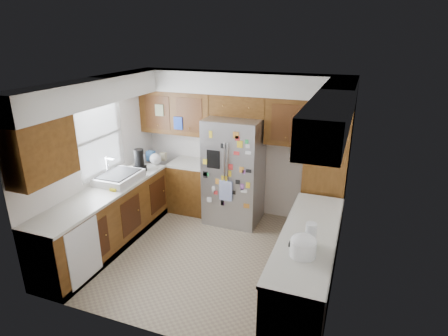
{
  "coord_description": "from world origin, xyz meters",
  "views": [
    {
      "loc": [
        1.91,
        -4.36,
        3.11
      ],
      "look_at": [
        0.14,
        0.35,
        1.27
      ],
      "focal_mm": 30.0,
      "sensor_mm": 36.0,
      "label": 1
    }
  ],
  "objects": [
    {
      "name": "sink_assembly",
      "position": [
        -1.5,
        0.1,
        0.99
      ],
      "size": [
        0.52,
        0.73,
        0.37
      ],
      "color": "silver",
      "rests_on": "left_counter_run"
    },
    {
      "name": "floor",
      "position": [
        0.0,
        0.0,
        0.0
      ],
      "size": [
        3.6,
        3.6,
        0.0
      ],
      "primitive_type": "plane",
      "color": "tan",
      "rests_on": "ground"
    },
    {
      "name": "fridge",
      "position": [
        -0.0,
        1.2,
        0.9
      ],
      "size": [
        0.9,
        0.79,
        1.8
      ],
      "color": "gray",
      "rests_on": "ground"
    },
    {
      "name": "left_counter_clutter",
      "position": [
        -1.45,
        0.83,
        1.05
      ],
      "size": [
        0.38,
        0.84,
        0.38
      ],
      "color": "black",
      "rests_on": "left_counter_run"
    },
    {
      "name": "bridge_cabinet",
      "position": [
        0.0,
        1.43,
        1.98
      ],
      "size": [
        0.96,
        0.34,
        0.35
      ],
      "primitive_type": "cube",
      "color": "#492A0E",
      "rests_on": "fridge"
    },
    {
      "name": "left_counter_run",
      "position": [
        -1.36,
        0.03,
        0.43
      ],
      "size": [
        1.36,
        3.2,
        0.92
      ],
      "color": "#492A0E",
      "rests_on": "ground"
    },
    {
      "name": "fridge_top_items",
      "position": [
        -0.18,
        1.4,
        2.28
      ],
      "size": [
        0.71,
        0.34,
        0.28
      ],
      "color": "#2736B9",
      "rests_on": "bridge_cabinet"
    },
    {
      "name": "room_shell",
      "position": [
        -0.11,
        0.36,
        1.82
      ],
      "size": [
        3.64,
        3.24,
        2.52
      ],
      "color": "white",
      "rests_on": "ground"
    },
    {
      "name": "paper_towel",
      "position": [
        1.54,
        -0.73,
        1.05
      ],
      "size": [
        0.12,
        0.12,
        0.27
      ],
      "primitive_type": "cylinder",
      "color": "white",
      "rests_on": "right_counter_run"
    },
    {
      "name": "right_counter_run",
      "position": [
        1.5,
        -0.47,
        0.42
      ],
      "size": [
        0.63,
        2.25,
        0.92
      ],
      "color": "#492A0E",
      "rests_on": "ground"
    },
    {
      "name": "rice_cooker",
      "position": [
        1.5,
        -0.95,
        1.04
      ],
      "size": [
        0.28,
        0.27,
        0.24
      ],
      "color": "white",
      "rests_on": "right_counter_run"
    },
    {
      "name": "pantry",
      "position": [
        1.5,
        1.15,
        1.07
      ],
      "size": [
        0.6,
        0.9,
        2.15
      ],
      "primitive_type": "cube",
      "color": "#492A0E",
      "rests_on": "ground"
    }
  ]
}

